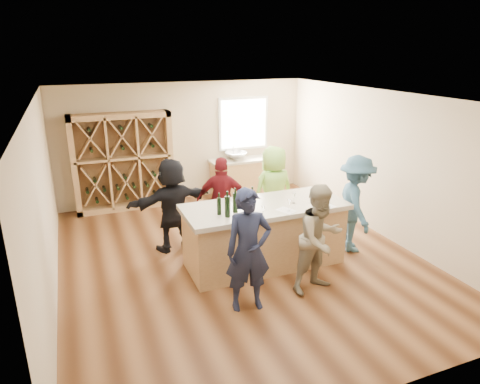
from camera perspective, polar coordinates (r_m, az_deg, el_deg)
name	(u,v)px	position (r m, az deg, el deg)	size (l,w,h in m)	color
floor	(239,260)	(7.72, -0.14, -9.00)	(6.00, 7.00, 0.10)	brown
ceiling	(239,94)	(6.87, -0.16, 12.94)	(6.00, 7.00, 0.10)	white
wall_back	(184,141)	(10.44, -7.42, 6.71)	(6.00, 0.10, 2.80)	#C9B391
wall_front	(378,286)	(4.34, 17.87, -11.83)	(6.00, 0.10, 2.80)	#C9B391
wall_left	(40,206)	(6.72, -25.09, -1.69)	(0.10, 7.00, 2.80)	#C9B391
wall_right	(386,165)	(8.72, 18.85, 3.48)	(0.10, 7.00, 2.80)	#C9B391
window_frame	(243,123)	(10.77, 0.44, 9.12)	(1.30, 0.06, 1.30)	white
window_pane	(244,124)	(10.73, 0.52, 9.09)	(1.18, 0.01, 1.18)	white
wine_rack	(123,162)	(9.98, -15.30, 3.87)	(2.20, 0.45, 2.20)	#AE8353
back_counter_base	(244,178)	(10.79, 0.48, 1.94)	(1.60, 0.58, 0.86)	#AE8353
back_counter_top	(244,160)	(10.66, 0.48, 4.30)	(1.70, 0.62, 0.06)	#B7AC96
sink	(236,156)	(10.56, -0.52, 4.85)	(0.54, 0.54, 0.19)	silver
faucet	(233,152)	(10.71, -0.87, 5.36)	(0.02, 0.02, 0.30)	silver
tasting_counter_base	(264,237)	(7.29, 3.25, -5.97)	(2.60, 1.00, 1.00)	#AE8353
tasting_counter_top	(265,207)	(7.08, 3.33, -2.00)	(2.72, 1.12, 0.08)	#B7AC96
wine_bottle_a	(219,206)	(6.60, -2.80, -1.92)	(0.07, 0.07, 0.27)	black
wine_bottle_b	(227,207)	(6.50, -1.69, -1.96)	(0.08, 0.08, 0.33)	black
wine_bottle_c	(235,203)	(6.68, -0.63, -1.43)	(0.08, 0.08, 0.32)	black
wine_bottle_e	(252,201)	(6.75, 1.64, -1.22)	(0.08, 0.08, 0.32)	black
wine_glass_a	(263,212)	(6.54, 3.09, -2.68)	(0.06, 0.06, 0.16)	white
wine_glass_b	(289,205)	(6.79, 6.55, -1.77)	(0.07, 0.07, 0.20)	white
wine_glass_c	(318,204)	(6.96, 10.42, -1.59)	(0.06, 0.06, 0.17)	white
wine_glass_d	(294,199)	(7.15, 7.19, -0.88)	(0.06, 0.06, 0.16)	white
wine_glass_e	(323,198)	(7.26, 10.96, -0.78)	(0.06, 0.06, 0.16)	white
tasting_menu_a	(253,216)	(6.57, 1.73, -3.28)	(0.25, 0.34, 0.00)	white
tasting_menu_b	(286,210)	(6.85, 6.19, -2.46)	(0.21, 0.29, 0.00)	white
tasting_menu_c	(325,205)	(7.16, 11.33, -1.76)	(0.23, 0.31, 0.00)	white
person_near_left	(249,251)	(5.94, 1.14, -7.81)	(0.65, 0.47, 1.78)	#191E38
person_near_right	(320,239)	(6.50, 10.65, -6.17)	(0.82, 0.45, 1.68)	gray
person_server	(356,204)	(7.92, 15.15, -1.56)	(1.14, 0.53, 1.77)	#335972
person_far_mid	(223,201)	(7.95, -2.33, -1.22)	(0.98, 0.50, 1.67)	#590F14
person_far_right	(273,191)	(8.38, 4.48, 0.18)	(0.87, 0.56, 1.77)	#8CC64C
person_far_left	(172,205)	(7.79, -9.00, -1.67)	(1.59, 0.57, 1.72)	black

